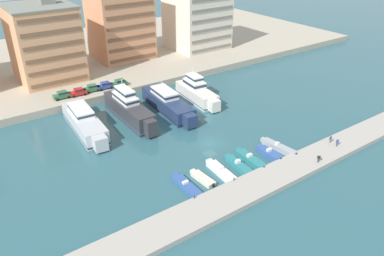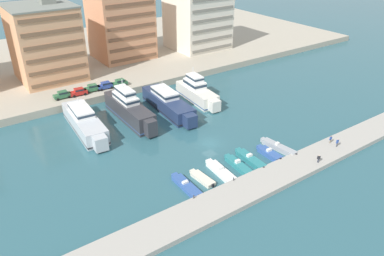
% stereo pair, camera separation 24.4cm
% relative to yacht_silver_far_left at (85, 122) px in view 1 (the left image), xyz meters
% --- Properties ---
extents(ground_plane, '(400.00, 400.00, 0.00)m').
position_rel_yacht_silver_far_left_xyz_m(ground_plane, '(18.41, -19.60, -1.93)').
color(ground_plane, '#2D5B66').
extents(quay_promenade, '(180.00, 70.00, 1.82)m').
position_rel_yacht_silver_far_left_xyz_m(quay_promenade, '(18.41, 46.44, -1.02)').
color(quay_promenade, '#ADA38E').
rests_on(quay_promenade, ground).
extents(pier_dock, '(120.00, 6.13, 0.87)m').
position_rel_yacht_silver_far_left_xyz_m(pier_dock, '(18.41, -35.57, -1.49)').
color(pier_dock, '#A8A399').
rests_on(pier_dock, ground).
extents(yacht_silver_far_left, '(5.84, 21.38, 6.48)m').
position_rel_yacht_silver_far_left_xyz_m(yacht_silver_far_left, '(0.00, 0.00, 0.00)').
color(yacht_silver_far_left, silver).
rests_on(yacht_silver_far_left, ground).
extents(yacht_charcoal_left, '(4.24, 20.71, 8.78)m').
position_rel_yacht_silver_far_left_xyz_m(yacht_charcoal_left, '(10.03, -0.88, 0.68)').
color(yacht_charcoal_left, '#333338').
rests_on(yacht_charcoal_left, ground).
extents(yacht_navy_mid_left, '(5.87, 21.54, 6.59)m').
position_rel_yacht_silver_far_left_xyz_m(yacht_navy_mid_left, '(19.47, -1.99, 0.03)').
color(yacht_navy_mid_left, navy).
rests_on(yacht_navy_mid_left, ground).
extents(yacht_ivory_center_left, '(5.48, 17.09, 8.01)m').
position_rel_yacht_silver_far_left_xyz_m(yacht_ivory_center_left, '(28.59, -0.88, 0.31)').
color(yacht_ivory_center_left, silver).
rests_on(yacht_ivory_center_left, ground).
extents(motorboat_blue_far_left, '(2.00, 7.75, 1.05)m').
position_rel_yacht_silver_far_left_xyz_m(motorboat_blue_far_left, '(6.38, -28.83, -1.56)').
color(motorboat_blue_far_left, '#33569E').
rests_on(motorboat_blue_far_left, ground).
extents(motorboat_cream_left, '(1.98, 5.89, 0.80)m').
position_rel_yacht_silver_far_left_xyz_m(motorboat_cream_left, '(9.78, -28.75, -1.57)').
color(motorboat_cream_left, beige).
rests_on(motorboat_cream_left, ground).
extents(motorboat_white_mid_left, '(2.57, 8.45, 1.23)m').
position_rel_yacht_silver_far_left_xyz_m(motorboat_white_mid_left, '(13.67, -29.09, -1.55)').
color(motorboat_white_mid_left, white).
rests_on(motorboat_white_mid_left, ground).
extents(motorboat_teal_center_left, '(2.22, 7.55, 1.39)m').
position_rel_yacht_silver_far_left_xyz_m(motorboat_teal_center_left, '(17.42, -29.35, -1.48)').
color(motorboat_teal_center_left, teal).
rests_on(motorboat_teal_center_left, ground).
extents(motorboat_teal_center, '(2.30, 7.89, 1.38)m').
position_rel_yacht_silver_far_left_xyz_m(motorboat_teal_center, '(20.50, -29.09, -1.45)').
color(motorboat_teal_center, teal).
rests_on(motorboat_teal_center, ground).
extents(motorboat_blue_center_right, '(2.00, 6.14, 1.43)m').
position_rel_yacht_silver_far_left_xyz_m(motorboat_blue_center_right, '(24.79, -29.73, -1.42)').
color(motorboat_blue_center_right, '#33569E').
rests_on(motorboat_blue_center_right, ground).
extents(motorboat_grey_mid_right, '(2.32, 8.38, 1.40)m').
position_rel_yacht_silver_far_left_xyz_m(motorboat_grey_mid_right, '(27.83, -29.20, -1.40)').
color(motorboat_grey_mid_right, '#9EA3A8').
rests_on(motorboat_grey_mid_right, ground).
extents(car_green_far_left, '(4.13, 1.98, 1.80)m').
position_rel_yacht_silver_far_left_xyz_m(car_green_far_left, '(0.29, 15.17, 0.87)').
color(car_green_far_left, '#2D6642').
rests_on(car_green_far_left, quay_promenade).
extents(car_red_left, '(4.20, 2.13, 1.80)m').
position_rel_yacht_silver_far_left_xyz_m(car_red_left, '(4.15, 14.73, 0.87)').
color(car_red_left, red).
rests_on(car_red_left, quay_promenade).
extents(car_green_mid_left, '(4.20, 2.13, 1.80)m').
position_rel_yacht_silver_far_left_xyz_m(car_green_mid_left, '(7.77, 15.20, 0.87)').
color(car_green_mid_left, '#2D6642').
rests_on(car_green_mid_left, quay_promenade).
extents(car_blue_center_left, '(4.18, 2.10, 1.80)m').
position_rel_yacht_silver_far_left_xyz_m(car_blue_center_left, '(11.20, 14.90, 0.87)').
color(car_blue_center_left, '#28428E').
rests_on(car_blue_center_left, quay_promenade).
extents(car_green_center, '(4.12, 1.97, 1.80)m').
position_rel_yacht_silver_far_left_xyz_m(car_green_center, '(14.97, 14.53, 0.87)').
color(car_green_center, '#2D6642').
rests_on(car_green_center, quay_promenade).
extents(apartment_block_left, '(16.06, 17.18, 21.35)m').
position_rel_yacht_silver_far_left_xyz_m(apartment_block_left, '(2.36, 30.98, 9.62)').
color(apartment_block_left, tan).
rests_on(apartment_block_left, quay_promenade).
extents(apartment_block_mid_left, '(16.84, 15.61, 24.27)m').
position_rel_yacht_silver_far_left_xyz_m(apartment_block_mid_left, '(26.75, 36.80, 11.09)').
color(apartment_block_mid_left, tan).
rests_on(apartment_block_mid_left, quay_promenade).
extents(apartment_block_center_left, '(17.70, 17.11, 24.02)m').
position_rel_yacht_silver_far_left_xyz_m(apartment_block_center_left, '(52.33, 32.16, 10.95)').
color(apartment_block_center_left, silver).
rests_on(apartment_block_center_left, quay_promenade).
extents(pedestrian_near_edge, '(0.52, 0.41, 1.57)m').
position_rel_yacht_silver_far_left_xyz_m(pedestrian_near_edge, '(29.31, -37.30, -0.12)').
color(pedestrian_near_edge, '#282D3D').
rests_on(pedestrian_near_edge, pier_dock).
extents(pedestrian_mid_deck, '(0.68, 0.27, 1.76)m').
position_rel_yacht_silver_far_left_xyz_m(pedestrian_mid_deck, '(36.70, -35.78, -0.00)').
color(pedestrian_mid_deck, '#4C515B').
rests_on(pedestrian_mid_deck, pier_dock).
extents(pedestrian_far_side, '(0.64, 0.27, 1.65)m').
position_rel_yacht_silver_far_left_xyz_m(pedestrian_far_side, '(36.79, -34.20, -0.07)').
color(pedestrian_far_side, '#7A6B56').
rests_on(pedestrian_far_side, pier_dock).
extents(bollard_west, '(0.20, 0.20, 0.61)m').
position_rel_yacht_silver_far_left_xyz_m(bollard_west, '(5.16, -32.76, -0.72)').
color(bollard_west, '#2D2D33').
rests_on(bollard_west, pier_dock).
extents(bollard_west_mid, '(0.20, 0.20, 0.61)m').
position_rel_yacht_silver_far_left_xyz_m(bollard_west_mid, '(13.30, -32.76, -0.72)').
color(bollard_west_mid, '#2D2D33').
rests_on(bollard_west_mid, pier_dock).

